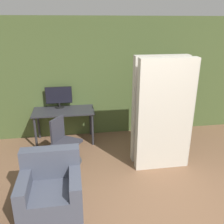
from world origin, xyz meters
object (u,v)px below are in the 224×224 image
(office_chair, at_px, (65,145))
(bookshelf, at_px, (162,97))
(monitor, at_px, (59,96))
(mattress_near, at_px, (165,116))
(mattress_far, at_px, (159,110))
(armchair, at_px, (51,190))

(office_chair, xyz_separation_m, bookshelf, (2.32, 1.14, 0.51))
(monitor, distance_m, office_chair, 1.30)
(mattress_near, height_order, mattress_far, same)
(bookshelf, xyz_separation_m, mattress_far, (-0.54, -1.28, 0.15))
(monitor, bearing_deg, bookshelf, 0.48)
(office_chair, bearing_deg, armchair, -97.61)
(monitor, bearing_deg, mattress_near, -39.97)
(bookshelf, distance_m, mattress_near, 1.70)
(monitor, relative_size, bookshelf, 0.34)
(office_chair, bearing_deg, mattress_near, -14.69)
(bookshelf, relative_size, armchair, 2.02)
(mattress_far, xyz_separation_m, armchair, (-1.95, -1.14, -0.70))
(bookshelf, height_order, armchair, bookshelf)
(office_chair, distance_m, armchair, 1.30)
(office_chair, bearing_deg, bookshelf, 26.13)
(bookshelf, bearing_deg, mattress_far, -112.73)
(office_chair, height_order, armchair, office_chair)
(monitor, distance_m, mattress_near, 2.47)
(office_chair, xyz_separation_m, armchair, (-0.17, -1.29, -0.03))
(office_chair, distance_m, mattress_near, 1.96)
(bookshelf, bearing_deg, mattress_near, -108.53)
(mattress_near, bearing_deg, office_chair, 165.31)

